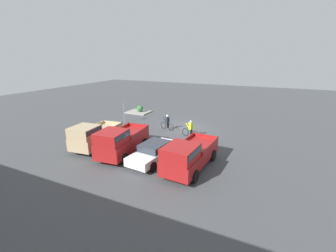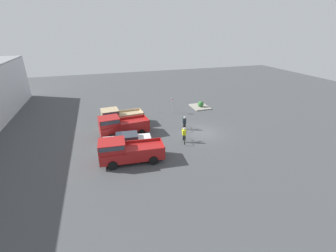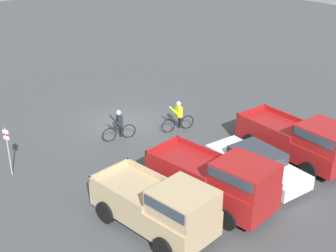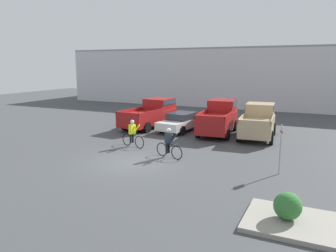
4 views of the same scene
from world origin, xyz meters
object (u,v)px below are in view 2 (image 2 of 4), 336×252
(pickup_truck_1, at_px, (120,126))
(fire_lane_sign, at_px, (172,103))
(cyclist_1, at_px, (184,135))
(shrub, at_px, (201,104))
(cyclist_0, at_px, (184,123))
(sedan_0, at_px, (127,140))
(pickup_truck_0, at_px, (126,151))
(pickup_truck_2, at_px, (119,117))

(pickup_truck_1, xyz_separation_m, fire_lane_sign, (5.12, -7.62, 0.21))
(cyclist_1, height_order, shrub, cyclist_1)
(cyclist_0, distance_m, fire_lane_sign, 5.68)
(fire_lane_sign, bearing_deg, shrub, -80.13)
(sedan_0, bearing_deg, cyclist_1, -97.19)
(pickup_truck_0, distance_m, shrub, 16.97)
(fire_lane_sign, bearing_deg, cyclist_1, 170.16)
(pickup_truck_1, height_order, pickup_truck_2, pickup_truck_1)
(cyclist_0, relative_size, fire_lane_sign, 0.76)
(cyclist_1, bearing_deg, pickup_truck_1, 60.32)
(pickup_truck_1, bearing_deg, fire_lane_sign, -56.07)
(pickup_truck_1, bearing_deg, pickup_truck_2, -3.48)
(sedan_0, distance_m, cyclist_1, 5.84)
(pickup_truck_1, relative_size, cyclist_1, 2.99)
(pickup_truck_0, bearing_deg, pickup_truck_2, -1.85)
(sedan_0, height_order, pickup_truck_2, pickup_truck_2)
(pickup_truck_2, relative_size, fire_lane_sign, 2.19)
(sedan_0, distance_m, pickup_truck_2, 5.58)
(cyclist_0, bearing_deg, fire_lane_sign, -3.22)
(pickup_truck_2, bearing_deg, pickup_truck_0, 178.15)
(fire_lane_sign, bearing_deg, pickup_truck_2, 107.31)
(pickup_truck_0, xyz_separation_m, pickup_truck_1, (5.52, -0.10, 0.06))
(pickup_truck_2, bearing_deg, pickup_truck_1, 176.52)
(sedan_0, bearing_deg, fire_lane_sign, -42.77)
(sedan_0, distance_m, cyclist_0, 7.33)
(fire_lane_sign, bearing_deg, pickup_truck_1, 123.93)
(pickup_truck_1, bearing_deg, shrub, -64.34)
(pickup_truck_1, bearing_deg, sedan_0, -173.28)
(cyclist_0, distance_m, shrub, 8.24)
(pickup_truck_1, distance_m, cyclist_1, 7.06)
(shrub, bearing_deg, cyclist_0, 141.79)
(sedan_0, xyz_separation_m, fire_lane_sign, (7.88, -7.29, 0.69))
(pickup_truck_0, height_order, sedan_0, pickup_truck_0)
(cyclist_0, bearing_deg, cyclist_1, 158.38)
(sedan_0, xyz_separation_m, cyclist_0, (2.24, -6.97, 0.10))
(pickup_truck_0, xyz_separation_m, cyclist_0, (5.00, -7.40, -0.32))
(shrub, bearing_deg, cyclist_1, 146.40)
(pickup_truck_1, xyz_separation_m, shrub, (5.96, -12.40, -0.59))
(sedan_0, distance_m, pickup_truck_1, 2.82)
(cyclist_0, xyz_separation_m, cyclist_1, (-2.97, 1.18, 0.02))
(fire_lane_sign, relative_size, shrub, 2.65)
(pickup_truck_0, distance_m, fire_lane_sign, 13.15)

